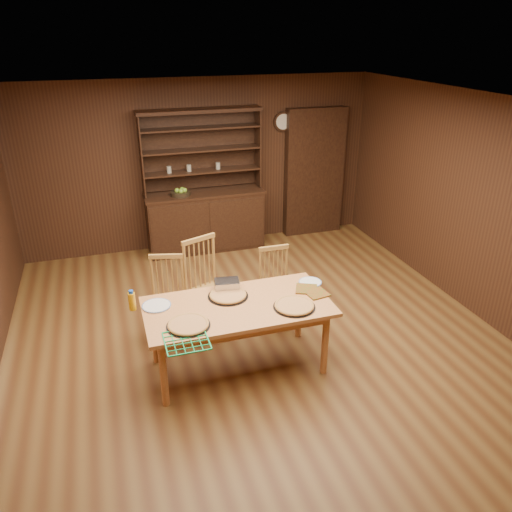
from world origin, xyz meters
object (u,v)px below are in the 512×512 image
object	(u,v)px
china_hutch	(205,213)
chair_left	(168,294)
dining_table	(238,312)
chair_center	(205,282)
chair_right	(276,283)
juice_bottle	(132,301)

from	to	relation	value
china_hutch	chair_left	distance (m)	2.47
dining_table	chair_left	world-z (taller)	chair_left
chair_left	chair_center	size ratio (longest dim) A/B	0.87
china_hutch	chair_right	xyz separation A→B (m)	(0.34, -2.37, -0.10)
chair_center	china_hutch	bearing A→B (deg)	56.50
china_hutch	chair_left	size ratio (longest dim) A/B	2.24
china_hutch	chair_center	xyz separation A→B (m)	(-0.49, -2.27, -0.00)
chair_left	china_hutch	bearing A→B (deg)	82.28
chair_right	juice_bottle	distance (m)	1.80
chair_left	chair_right	bearing A→B (deg)	10.91
chair_left	juice_bottle	xyz separation A→B (m)	(-0.41, -0.63, 0.34)
chair_left	chair_center	distance (m)	0.45
chair_center	chair_right	distance (m)	0.84
china_hutch	chair_right	bearing A→B (deg)	-81.88
juice_bottle	dining_table	bearing A→B (deg)	-12.67
china_hutch	dining_table	distance (m)	3.17
chair_left	juice_bottle	size ratio (longest dim) A/B	4.60
china_hutch	chair_center	world-z (taller)	china_hutch
juice_bottle	chair_center	bearing A→B (deg)	37.53
chair_center	dining_table	bearing A→B (deg)	-102.08
dining_table	chair_right	bearing A→B (deg)	48.83
dining_table	juice_bottle	size ratio (longest dim) A/B	8.76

